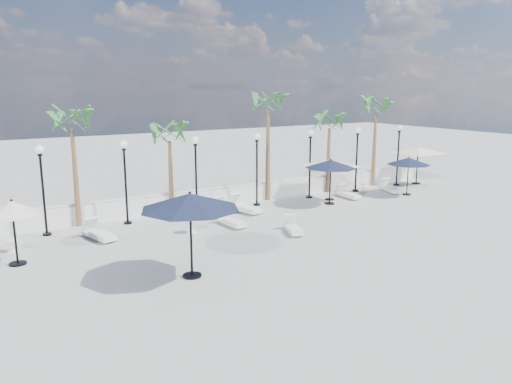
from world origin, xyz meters
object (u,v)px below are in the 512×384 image
lounger_4 (244,207)px  lounger_1 (231,221)px  parasol_navy_mid (331,164)px  lounger_6 (390,188)px  lounger_0 (99,234)px  parasol_cream_small (12,209)px  lounger_5 (293,228)px  parasol_cream_sq_a (331,160)px  lounger_3 (226,207)px  parasol_navy_left (190,202)px  lounger_2 (212,209)px  parasol_navy_right (409,161)px  lounger_7 (347,194)px  parasol_cream_sq_b (418,147)px

lounger_4 → lounger_1: bearing=-146.2°
lounger_1 → parasol_navy_mid: 6.94m
lounger_1 → lounger_6: (11.66, 1.53, 0.00)m
lounger_0 → parasol_cream_small: bearing=-169.7°
lounger_5 → parasol_cream_sq_a: (5.50, 4.19, 2.03)m
lounger_3 → parasol_navy_left: parasol_navy_left is taller
lounger_0 → lounger_1: 5.76m
lounger_0 → lounger_2: lounger_0 is taller
lounger_5 → parasol_navy_mid: (4.83, 3.39, 1.95)m
parasol_navy_right → parasol_cream_sq_a: 4.89m
lounger_5 → lounger_7: size_ratio=1.02×
lounger_1 → parasol_cream_small: (-8.92, -0.46, 1.82)m
lounger_2 → parasol_navy_mid: 6.76m
lounger_5 → lounger_7: (6.64, 4.02, 0.01)m
lounger_0 → parasol_cream_small: 4.02m
parasol_cream_sq_a → parasol_cream_small: bearing=-172.0°
parasol_cream_sq_b → lounger_2: bearing=179.9°
parasol_cream_sq_b → parasol_cream_small: (-24.00, -2.96, -0.33)m
lounger_0 → parasol_navy_left: parasol_navy_left is taller
lounger_3 → lounger_5: bearing=-88.8°
lounger_6 → lounger_7: bearing=-164.8°
lounger_7 → lounger_2: bearing=174.3°
parasol_cream_sq_a → parasol_cream_sq_b: parasol_cream_sq_b is taller
lounger_0 → parasol_cream_sq_a: size_ratio=0.41×
parasol_navy_mid → lounger_2: bearing=166.5°
lounger_1 → lounger_4: size_ratio=0.84×
lounger_0 → lounger_3: bearing=-2.5°
lounger_1 → lounger_5: bearing=-57.6°
parasol_cream_sq_a → parasol_cream_small: 16.33m
lounger_4 → parasol_cream_sq_a: parasol_cream_sq_a is taller
lounger_1 → parasol_navy_left: 6.71m
lounger_3 → lounger_5: size_ratio=0.95×
lounger_4 → parasol_navy_mid: size_ratio=0.79×
lounger_2 → lounger_5: size_ratio=1.01×
lounger_4 → parasol_navy_right: size_ratio=0.87×
lounger_4 → lounger_7: 6.67m
lounger_5 → parasol_cream_sq_a: bearing=59.0°
parasol_navy_mid → parasol_cream_sq_a: parasol_navy_mid is taller
parasol_navy_mid → parasol_cream_sq_a: (0.67, 0.80, 0.07)m
lounger_7 → parasol_navy_right: parasol_navy_right is taller
lounger_7 → parasol_navy_right: bearing=-17.6°
parasol_navy_right → parasol_cream_sq_b: bearing=33.0°
lounger_6 → parasol_cream_sq_a: 4.85m
lounger_3 → parasol_cream_small: (-10.01, -2.97, 1.84)m
lounger_0 → lounger_6: 17.32m
lounger_0 → parasol_navy_right: parasol_navy_right is taller
lounger_3 → parasol_navy_right: bearing=-17.3°
parasol_navy_mid → parasol_cream_small: bearing=-174.6°
lounger_7 → parasol_navy_mid: parasol_navy_mid is taller
lounger_5 → parasol_navy_right: bearing=37.4°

